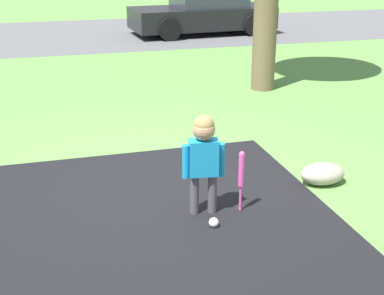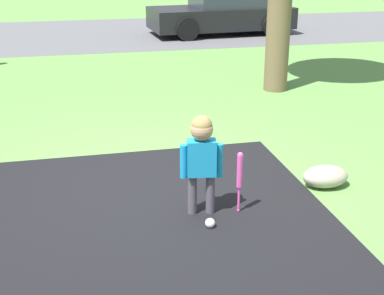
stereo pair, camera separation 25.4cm
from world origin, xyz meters
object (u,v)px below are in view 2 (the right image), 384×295
(child, at_px, (202,151))
(baseball_bat, at_px, (240,174))
(parked_car, at_px, (222,14))
(sports_ball, at_px, (210,223))

(child, height_order, baseball_bat, child)
(child, relative_size, parked_car, 0.24)
(child, xyz_separation_m, baseball_bat, (0.36, -0.05, -0.24))
(parked_car, bearing_deg, baseball_bat, 71.32)
(sports_ball, bearing_deg, baseball_bat, 34.52)
(sports_ball, xyz_separation_m, parked_car, (3.16, 10.73, 0.52))
(baseball_bat, bearing_deg, child, 171.35)
(sports_ball, bearing_deg, parked_car, 73.60)
(baseball_bat, relative_size, parked_car, 0.15)
(baseball_bat, xyz_separation_m, parked_car, (2.81, 10.49, 0.16))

